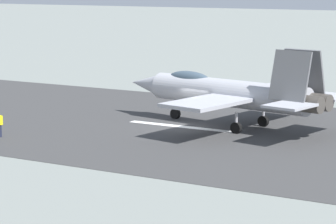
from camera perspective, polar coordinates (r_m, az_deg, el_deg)
The scene contains 4 objects.
ground_plane at distance 53.33m, azimuth 1.29°, elevation -1.12°, with size 400.00×400.00×0.00m, color gray.
runway_strip at distance 53.32m, azimuth 1.31°, elevation -1.12°, with size 240.00×26.00×0.02m.
fighter_jet at distance 53.25m, azimuth 4.47°, elevation 1.46°, with size 17.05×13.59×5.61m.
marker_cone_mid at distance 66.94m, azimuth 2.44°, elevation 1.33°, with size 0.44×0.44×0.55m, color orange.
Camera 1 is at (-25.00, 46.03, 10.02)m, focal length 83.41 mm.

